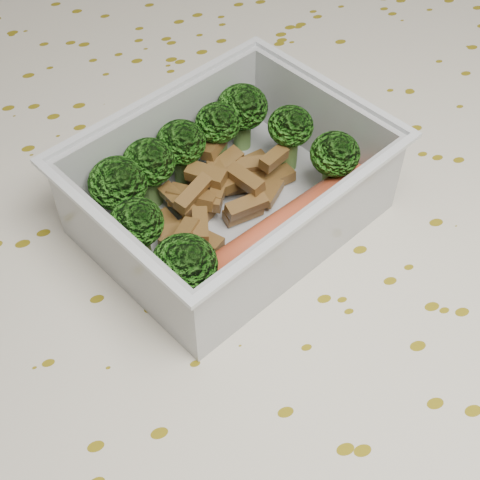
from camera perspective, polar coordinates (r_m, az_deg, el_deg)
name	(u,v)px	position (r m, az deg, el deg)	size (l,w,h in m)	color
dining_table	(239,352)	(0.49, -0.12, -9.56)	(1.40, 0.90, 0.75)	brown
tablecloth	(238,313)	(0.44, -0.13, -6.22)	(1.46, 0.96, 0.19)	beige
lunch_container	(231,196)	(0.43, -0.82, 3.79)	(0.23, 0.20, 0.06)	silver
broccoli_florets	(202,170)	(0.42, -3.24, 6.02)	(0.17, 0.15, 0.05)	#608C3F
meat_pile	(217,193)	(0.44, -1.94, 3.99)	(0.11, 0.09, 0.03)	brown
sausage	(279,232)	(0.42, 3.38, 0.66)	(0.15, 0.07, 0.02)	#D0502D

